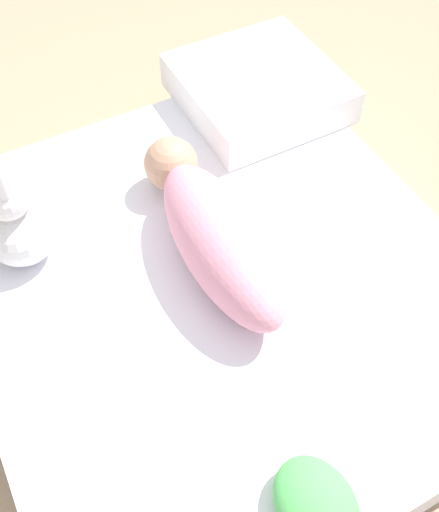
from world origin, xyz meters
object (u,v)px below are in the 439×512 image
(swaddled_baby, at_px, (214,231))
(pillow, at_px, (258,88))
(turtle_plush, at_px, (318,507))
(bunny_plush, at_px, (16,221))

(swaddled_baby, relative_size, pillow, 1.41)
(swaddled_baby, distance_m, pillow, 0.54)
(pillow, xyz_separation_m, turtle_plush, (0.96, -0.45, -0.01))
(turtle_plush, bearing_deg, swaddled_baby, 169.60)
(swaddled_baby, height_order, bunny_plush, bunny_plush)
(swaddled_baby, bearing_deg, bunny_plush, 63.14)
(bunny_plush, xyz_separation_m, turtle_plush, (0.75, 0.26, -0.07))
(swaddled_baby, height_order, pillow, swaddled_baby)
(pillow, distance_m, turtle_plush, 1.06)
(pillow, bearing_deg, swaddled_baby, -40.46)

